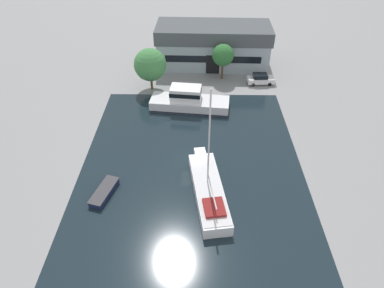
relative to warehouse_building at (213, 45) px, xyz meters
name	(u,v)px	position (x,y,z in m)	size (l,w,h in m)	color
ground_plane	(192,163)	(-3.29, -26.75, -3.49)	(440.00, 440.00, 0.00)	gray
water_canal	(192,163)	(-3.29, -26.75, -3.48)	(25.33, 31.70, 0.01)	black
warehouse_building	(213,45)	(0.00, 0.00, 0.00)	(19.45, 8.38, 6.88)	#99A8B2
quay_tree_near_building	(223,55)	(1.36, -5.58, 0.59)	(3.45, 3.45, 5.83)	brown
quay_tree_by_water	(150,65)	(-9.78, -9.21, 0.61)	(4.90, 4.90, 6.55)	brown
parked_car	(261,79)	(7.45, -7.30, -2.64)	(4.34, 2.05, 1.70)	silver
sailboat_moored	(208,190)	(-1.49, -31.70, -2.73)	(4.37, 12.09, 12.27)	white
motor_cruiser	(189,101)	(-3.91, -14.69, -2.29)	(11.59, 4.81, 3.34)	silver
small_dinghy	(104,192)	(-12.44, -31.78, -3.15)	(2.63, 4.56, 0.66)	#19234C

